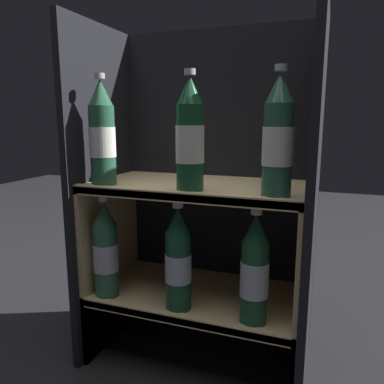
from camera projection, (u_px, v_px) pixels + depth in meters
name	position (u px, v px, depth m)	size (l,w,h in m)	color
fridge_back_wall	(215.00, 188.00, 1.19)	(0.62, 0.02, 0.96)	black
fridge_side_left	(104.00, 191.00, 1.13)	(0.02, 0.36, 0.96)	black
fridge_side_right	(312.00, 207.00, 0.93)	(0.02, 0.36, 0.96)	black
shelf_lower	(196.00, 305.00, 1.08)	(0.58, 0.32, 0.21)	#DBBC84
shelf_upper	(197.00, 234.00, 1.05)	(0.58, 0.32, 0.53)	#DBBC84
bottle_upper_front_0	(102.00, 136.00, 0.98)	(0.07, 0.07, 0.29)	#285B42
bottle_upper_front_1	(190.00, 137.00, 0.89)	(0.07, 0.07, 0.29)	#194C2D
bottle_upper_front_2	(278.00, 139.00, 0.82)	(0.07, 0.07, 0.29)	#285B42
bottle_lower_front_0	(106.00, 251.00, 1.04)	(0.07, 0.07, 0.29)	#285B42
bottle_lower_front_1	(178.00, 261.00, 0.97)	(0.07, 0.07, 0.29)	#144228
bottle_lower_front_2	(254.00, 272.00, 0.90)	(0.07, 0.07, 0.29)	#144228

